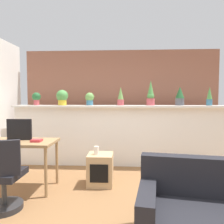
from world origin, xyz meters
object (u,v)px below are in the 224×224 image
Objects in this scene: potted_plant_5 at (180,96)px; tv_monitor at (19,129)px; potted_plant_1 at (62,97)px; desk at (19,146)px; office_chair at (3,181)px; potted_plant_3 at (121,97)px; side_cube_shelf at (100,169)px; book_on_desk at (36,141)px; potted_plant_6 at (209,96)px; potted_plant_0 at (36,98)px; potted_plant_2 at (90,98)px; vase_on_shelf at (97,150)px; potted_plant_4 at (151,95)px.

potted_plant_5 is 0.97× the size of tv_monitor.
potted_plant_1 is 1.46m from desk.
tv_monitor is 0.92m from office_chair.
potted_plant_3 is 2.11m from desk.
side_cube_shelf is 3.40× the size of book_on_desk.
potted_plant_6 is at bearing -0.63° from potted_plant_3.
potted_plant_0 is at bearing -179.83° from potted_plant_5.
potted_plant_5 is 2.84m from book_on_desk.
potted_plant_6 is (2.96, 0.01, 0.01)m from potted_plant_1.
potted_plant_6 is (0.57, -0.04, -0.01)m from potted_plant_5.
tv_monitor is (-0.92, -1.17, -0.48)m from potted_plant_2.
book_on_desk is at bearing -10.27° from desk.
potted_plant_1 is 1.54m from vase_on_shelf.
office_chair is (-0.77, -1.91, -1.01)m from potted_plant_2.
potted_plant_0 is at bearing 179.91° from potted_plant_4.
potted_plant_4 is 1.16m from potted_plant_6.
side_cube_shelf is at bearing 16.94° from vase_on_shelf.
potted_plant_6 is at bearing 24.90° from vase_on_shelf.
potted_plant_0 is 2.04× the size of vase_on_shelf.
potted_plant_5 reaches higher than potted_plant_6.
side_cube_shelf is at bearing -146.10° from potted_plant_5.
potted_plant_5 is at bearing 1.21° from potted_plant_1.
potted_plant_4 is at bearing 178.67° from potted_plant_6.
vase_on_shelf is at bearing -155.10° from potted_plant_6.
desk reaches higher than vase_on_shelf.
side_cube_shelf is (-1.50, -1.01, -1.20)m from potted_plant_5.
office_chair is (-3.17, -1.87, -1.05)m from potted_plant_6.
tv_monitor is 0.38m from book_on_desk.
potted_plant_5 is 2.17m from side_cube_shelf.
side_cube_shelf is (-0.92, -1.00, -1.22)m from potted_plant_4.
potted_plant_4 is 2.36m from book_on_desk.
potted_plant_2 is 1.25m from potted_plant_4.
book_on_desk is (-0.59, -1.30, -0.63)m from potted_plant_2.
book_on_desk is (0.52, -1.29, -0.64)m from potted_plant_0.
potted_plant_0 is 1.54m from book_on_desk.
potted_plant_2 is at bearing 65.47° from book_on_desk.
desk is at bearing -155.37° from potted_plant_5.
potted_plant_4 is at bearing 1.22° from potted_plant_1.
desk is at bearing -168.98° from side_cube_shelf.
potted_plant_3 is 1.90m from book_on_desk.
potted_plant_5 reaches higher than side_cube_shelf.
potted_plant_0 is 0.84× the size of potted_plant_1.
potted_plant_6 is 3.83m from office_chair.
potted_plant_0 is 1.02× the size of potted_plant_2.
potted_plant_0 is at bearing 143.68° from vase_on_shelf.
potted_plant_0 is 0.71× the size of potted_plant_3.
vase_on_shelf is at bearing -133.86° from potted_plant_4.
vase_on_shelf is at bearing -75.37° from potted_plant_2.
potted_plant_1 reaches higher than side_cube_shelf.
tv_monitor is (-3.32, -1.13, -0.52)m from potted_plant_6.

